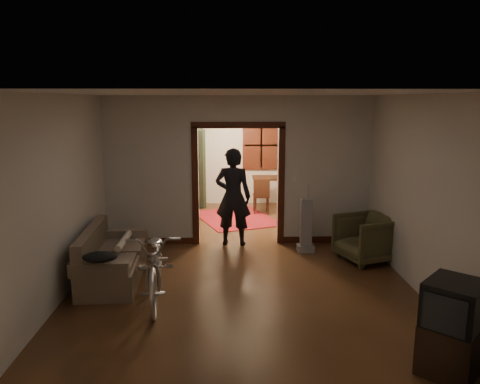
{
  "coord_description": "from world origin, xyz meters",
  "views": [
    {
      "loc": [
        -0.25,
        -7.97,
        2.72
      ],
      "look_at": [
        0.0,
        -0.3,
        1.2
      ],
      "focal_mm": 35.0,
      "sensor_mm": 36.0,
      "label": 1
    }
  ],
  "objects_px": {
    "bicycle": "(156,262)",
    "locker": "(185,169)",
    "sofa": "(113,254)",
    "person": "(233,197)",
    "armchair": "(366,238)",
    "desk": "(274,193)"
  },
  "relations": [
    {
      "from": "sofa",
      "to": "locker",
      "type": "relative_size",
      "value": 0.89
    },
    {
      "from": "bicycle",
      "to": "sofa",
      "type": "bearing_deg",
      "value": 132.48
    },
    {
      "from": "bicycle",
      "to": "armchair",
      "type": "bearing_deg",
      "value": 17.29
    },
    {
      "from": "sofa",
      "to": "person",
      "type": "height_order",
      "value": "person"
    },
    {
      "from": "armchair",
      "to": "person",
      "type": "xyz_separation_m",
      "value": [
        -2.25,
        1.0,
        0.53
      ]
    },
    {
      "from": "sofa",
      "to": "armchair",
      "type": "distance_m",
      "value": 4.17
    },
    {
      "from": "person",
      "to": "locker",
      "type": "distance_m",
      "value": 3.45
    },
    {
      "from": "bicycle",
      "to": "locker",
      "type": "xyz_separation_m",
      "value": [
        -0.07,
        5.67,
        0.48
      ]
    },
    {
      "from": "locker",
      "to": "person",
      "type": "bearing_deg",
      "value": -80.52
    },
    {
      "from": "sofa",
      "to": "armchair",
      "type": "xyz_separation_m",
      "value": [
        4.11,
        0.74,
        -0.01
      ]
    },
    {
      "from": "bicycle",
      "to": "person",
      "type": "height_order",
      "value": "person"
    },
    {
      "from": "person",
      "to": "locker",
      "type": "height_order",
      "value": "locker"
    },
    {
      "from": "bicycle",
      "to": "locker",
      "type": "distance_m",
      "value": 5.69
    },
    {
      "from": "sofa",
      "to": "locker",
      "type": "distance_m",
      "value": 5.08
    },
    {
      "from": "bicycle",
      "to": "locker",
      "type": "relative_size",
      "value": 0.98
    },
    {
      "from": "bicycle",
      "to": "locker",
      "type": "bearing_deg",
      "value": 85.04
    },
    {
      "from": "person",
      "to": "desk",
      "type": "xyz_separation_m",
      "value": [
        1.09,
        2.91,
        -0.52
      ]
    },
    {
      "from": "sofa",
      "to": "person",
      "type": "distance_m",
      "value": 2.6
    },
    {
      "from": "locker",
      "to": "desk",
      "type": "relative_size",
      "value": 1.81
    },
    {
      "from": "sofa",
      "to": "bicycle",
      "type": "height_order",
      "value": "bicycle"
    },
    {
      "from": "locker",
      "to": "sofa",
      "type": "bearing_deg",
      "value": -108.14
    },
    {
      "from": "armchair",
      "to": "desk",
      "type": "xyz_separation_m",
      "value": [
        -1.16,
        3.91,
        0.01
      ]
    }
  ]
}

